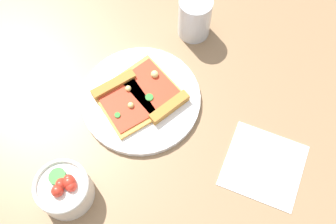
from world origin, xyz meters
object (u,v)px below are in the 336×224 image
at_px(salad_bowl, 64,189).
at_px(pizza_slice_near, 155,92).
at_px(plate, 141,99).
at_px(paper_napkin, 264,165).
at_px(pizza_slice_far, 123,100).
at_px(soda_glass, 195,18).

bearing_deg(salad_bowl, pizza_slice_near, -96.15).
relative_size(plate, paper_napkin, 1.69).
relative_size(plate, pizza_slice_near, 1.55).
height_order(pizza_slice_near, pizza_slice_far, pizza_slice_near).
distance_m(plate, salad_bowl, 0.24).
bearing_deg(pizza_slice_far, paper_napkin, -174.08).
xyz_separation_m(plate, pizza_slice_near, (-0.02, -0.02, 0.01)).
distance_m(pizza_slice_far, salad_bowl, 0.22).
bearing_deg(plate, pizza_slice_far, 44.97).
distance_m(pizza_slice_near, paper_napkin, 0.26).
height_order(pizza_slice_far, salad_bowl, salad_bowl).
distance_m(pizza_slice_near, salad_bowl, 0.27).
xyz_separation_m(plate, pizza_slice_far, (0.03, 0.03, 0.01)).
relative_size(pizza_slice_near, paper_napkin, 1.09).
distance_m(plate, pizza_slice_far, 0.04).
bearing_deg(pizza_slice_near, salad_bowl, 83.85).
bearing_deg(salad_bowl, pizza_slice_far, -85.05).
bearing_deg(salad_bowl, plate, -91.79).
bearing_deg(plate, salad_bowl, 88.21).
distance_m(pizza_slice_near, pizza_slice_far, 0.07).
distance_m(plate, paper_napkin, 0.28).
relative_size(pizza_slice_near, soda_glass, 1.58).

